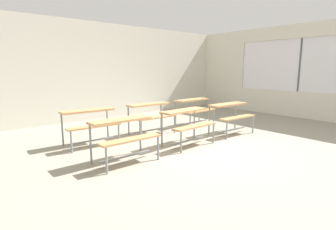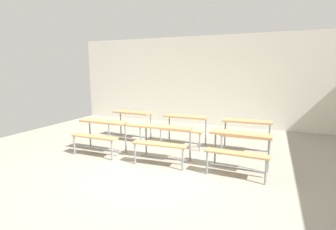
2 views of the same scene
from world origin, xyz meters
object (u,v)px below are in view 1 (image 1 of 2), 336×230
(desk_bench_r0c1, at_px, (188,119))
(desk_bench_r0c2, at_px, (231,111))
(desk_bench_r1c0, at_px, (90,119))
(desk_bench_r0c0, at_px, (124,130))
(desk_bench_r1c2, at_px, (195,106))
(desk_bench_r1c1, at_px, (151,111))

(desk_bench_r0c1, relative_size, desk_bench_r0c2, 1.00)
(desk_bench_r0c2, height_order, desk_bench_r1c0, same)
(desk_bench_r0c0, distance_m, desk_bench_r1c2, 3.29)
(desk_bench_r1c0, bearing_deg, desk_bench_r0c2, -20.59)
(desk_bench_r1c0, height_order, desk_bench_r1c2, same)
(desk_bench_r0c0, height_order, desk_bench_r1c1, same)
(desk_bench_r0c1, height_order, desk_bench_r1c0, same)
(desk_bench_r0c2, height_order, desk_bench_r1c1, same)
(desk_bench_r1c2, bearing_deg, desk_bench_r0c1, -142.32)
(desk_bench_r0c1, bearing_deg, desk_bench_r0c0, 178.06)
(desk_bench_r0c1, bearing_deg, desk_bench_r0c2, -2.61)
(desk_bench_r1c0, xyz_separation_m, desk_bench_r1c1, (1.56, -0.04, 0.00))
(desk_bench_r0c0, bearing_deg, desk_bench_r0c1, 0.65)
(desk_bench_r0c0, relative_size, desk_bench_r0c2, 0.98)
(desk_bench_r0c2, bearing_deg, desk_bench_r1c2, 92.45)
(desk_bench_r0c1, distance_m, desk_bench_r1c0, 2.04)
(desk_bench_r0c1, bearing_deg, desk_bench_r1c1, 87.04)
(desk_bench_r1c0, relative_size, desk_bench_r1c2, 1.00)
(desk_bench_r0c2, height_order, desk_bench_r1c2, same)
(desk_bench_r0c0, relative_size, desk_bench_r1c1, 0.99)
(desk_bench_r0c2, distance_m, desk_bench_r1c2, 1.25)
(desk_bench_r0c0, bearing_deg, desk_bench_r1c2, 22.54)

